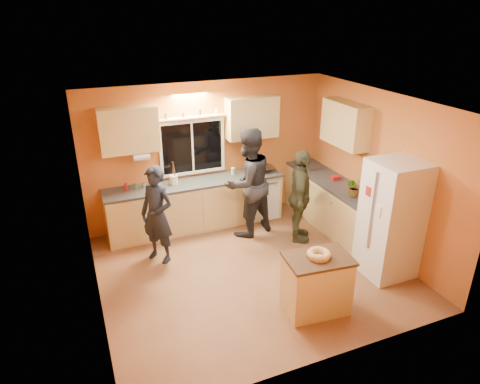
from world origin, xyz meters
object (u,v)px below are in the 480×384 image
island (316,283)px  person_left (157,215)px  refrigerator (391,219)px  person_right (300,197)px  person_center (248,183)px

island → person_left: person_left is taller
refrigerator → person_left: refrigerator is taller
island → person_right: (0.73, 1.75, 0.40)m
person_right → refrigerator: bearing=-123.5°
person_left → person_right: (2.38, -0.29, 0.02)m
person_center → person_right: person_center is taller
refrigerator → person_right: (-0.75, 1.38, -0.08)m
person_center → person_left: bearing=-6.9°
island → person_right: bearing=73.3°
refrigerator → island: refrigerator is taller
person_left → person_right: 2.39m
island → person_right: size_ratio=0.55×
refrigerator → person_left: (-3.12, 1.66, -0.11)m
refrigerator → person_center: person_center is taller
person_center → person_right: bearing=125.9°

